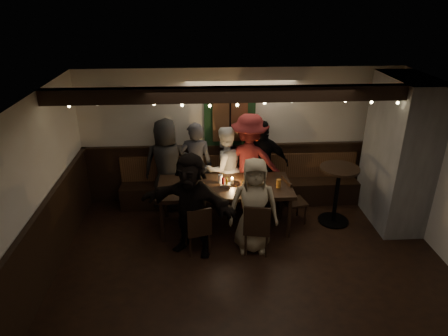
{
  "coord_description": "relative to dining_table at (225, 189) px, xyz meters",
  "views": [
    {
      "loc": [
        -0.73,
        -4.66,
        3.9
      ],
      "look_at": [
        -0.36,
        1.6,
        1.05
      ],
      "focal_mm": 32.0,
      "sensor_mm": 36.0,
      "label": 1
    }
  ],
  "objects": [
    {
      "name": "dining_table",
      "position": [
        0.0,
        0.0,
        0.0
      ],
      "size": [
        2.28,
        0.98,
        0.99
      ],
      "color": "black",
      "rests_on": "ground"
    },
    {
      "name": "person_f",
      "position": [
        -0.56,
        -0.68,
        0.1
      ],
      "size": [
        1.63,
        1.11,
        1.69
      ],
      "primitive_type": "imported",
      "rotation": [
        0.0,
        0.0,
        -0.43
      ],
      "color": "black",
      "rests_on": "ground"
    },
    {
      "name": "person_b",
      "position": [
        -0.49,
        0.78,
        0.1
      ],
      "size": [
        0.65,
        0.46,
        1.7
      ],
      "primitive_type": "imported",
      "rotation": [
        0.0,
        0.0,
        3.05
      ],
      "color": "#33333B",
      "rests_on": "ground"
    },
    {
      "name": "chair_near_left",
      "position": [
        -0.46,
        -0.75,
        -0.27
      ],
      "size": [
        0.47,
        0.47,
        0.84
      ],
      "color": "black",
      "rests_on": "ground"
    },
    {
      "name": "person_d",
      "position": [
        0.5,
        0.71,
        0.18
      ],
      "size": [
        1.3,
        0.88,
        1.86
      ],
      "primitive_type": "imported",
      "rotation": [
        0.0,
        0.0,
        2.98
      ],
      "color": "#561618",
      "rests_on": "ground"
    },
    {
      "name": "chair_near_right",
      "position": [
        0.45,
        -0.83,
        -0.24
      ],
      "size": [
        0.47,
        0.47,
        0.9
      ],
      "color": "black",
      "rests_on": "ground"
    },
    {
      "name": "person_e",
      "position": [
        0.74,
        0.7,
        0.12
      ],
      "size": [
        1.03,
        0.46,
        1.73
      ],
      "primitive_type": "imported",
      "rotation": [
        0.0,
        0.0,
        3.18
      ],
      "color": "black",
      "rests_on": "ground"
    },
    {
      "name": "high_top",
      "position": [
        1.99,
        0.05,
        -0.06
      ],
      "size": [
        0.68,
        0.68,
        1.08
      ],
      "color": "black",
      "rests_on": "ground"
    },
    {
      "name": "person_c",
      "position": [
        0.03,
        0.71,
        0.07
      ],
      "size": [
        0.97,
        0.88,
        1.63
      ],
      "primitive_type": "imported",
      "rotation": [
        0.0,
        0.0,
        3.55
      ],
      "color": "silver",
      "rests_on": "ground"
    },
    {
      "name": "person_a",
      "position": [
        -1.03,
        0.78,
        0.14
      ],
      "size": [
        0.88,
        0.58,
        1.76
      ],
      "primitive_type": "imported",
      "rotation": [
        0.0,
        0.0,
        3.12
      ],
      "color": "black",
      "rests_on": "ground"
    },
    {
      "name": "chair_end",
      "position": [
        1.17,
        0.08,
        -0.26
      ],
      "size": [
        0.46,
        0.46,
        0.87
      ],
      "color": "black",
      "rests_on": "ground"
    },
    {
      "name": "person_g",
      "position": [
        0.41,
        -0.68,
        0.05
      ],
      "size": [
        0.79,
        0.53,
        1.58
      ],
      "primitive_type": "imported",
      "rotation": [
        0.0,
        0.0,
        -0.04
      ],
      "color": "tan",
      "rests_on": "ground"
    },
    {
      "name": "room",
      "position": [
        1.42,
        0.02,
        0.33
      ],
      "size": [
        6.02,
        5.01,
        2.62
      ],
      "color": "black",
      "rests_on": "ground"
    }
  ]
}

